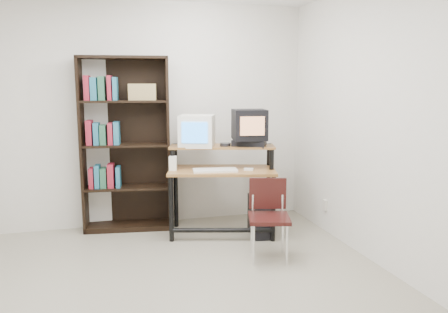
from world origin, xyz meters
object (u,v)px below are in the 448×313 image
object	(u,v)px
computer_desk	(222,173)
crt_tv	(249,125)
school_chair	(268,211)
pc_tower	(260,216)
crt_monitor	(197,131)
bookshelf	(126,143)

from	to	relation	value
computer_desk	crt_tv	distance (m)	0.62
crt_tv	school_chair	bearing A→B (deg)	-86.86
crt_tv	pc_tower	xyz separation A→B (m)	(0.08, -0.15, -1.01)
pc_tower	crt_monitor	bearing A→B (deg)	161.08
crt_monitor	pc_tower	world-z (taller)	crt_monitor
school_chair	pc_tower	bearing A→B (deg)	92.54
pc_tower	school_chair	xyz separation A→B (m)	(-0.15, -0.63, 0.25)
bookshelf	crt_tv	bearing A→B (deg)	-12.09
crt_monitor	school_chair	size ratio (longest dim) A/B	0.63
pc_tower	school_chair	distance (m)	0.69
crt_tv	bookshelf	xyz separation A→B (m)	(-1.32, 0.48, -0.22)
bookshelf	crt_monitor	bearing A→B (deg)	-14.05
crt_monitor	crt_tv	world-z (taller)	crt_tv
computer_desk	pc_tower	bearing A→B (deg)	-7.09
computer_desk	crt_monitor	xyz separation A→B (m)	(-0.24, 0.16, 0.46)
computer_desk	crt_tv	bearing A→B (deg)	13.99
computer_desk	bookshelf	bearing A→B (deg)	170.14
computer_desk	crt_monitor	size ratio (longest dim) A/B	2.67
computer_desk	school_chair	world-z (taller)	computer_desk
computer_desk	pc_tower	world-z (taller)	computer_desk
crt_tv	bookshelf	size ratio (longest dim) A/B	0.20
pc_tower	bookshelf	world-z (taller)	bookshelf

